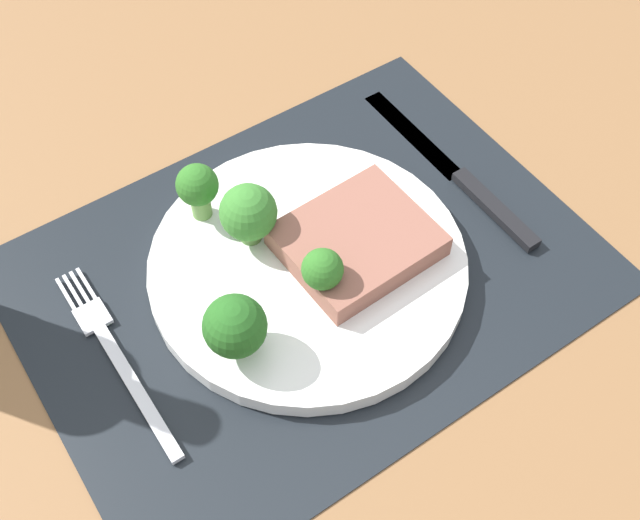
{
  "coord_description": "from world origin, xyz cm",
  "views": [
    {
      "loc": [
        -20.04,
        -31.21,
        53.87
      ],
      "look_at": [
        0.82,
        -0.57,
        1.9
      ],
      "focal_mm": 44.25,
      "sensor_mm": 36.0,
      "label": 1
    }
  ],
  "objects": [
    {
      "name": "fork",
      "position": [
        -16.62,
        1.42,
        0.55
      ],
      "size": [
        2.4,
        19.2,
        0.5
      ],
      "rotation": [
        0.0,
        0.0,
        -0.02
      ],
      "color": "silver",
      "rests_on": "placemat"
    },
    {
      "name": "ground_plane",
      "position": [
        0.0,
        0.0,
        -1.5
      ],
      "size": [
        140.0,
        110.0,
        3.0
      ],
      "primitive_type": "cube",
      "color": "brown"
    },
    {
      "name": "knife",
      "position": [
        16.99,
        0.53,
        0.6
      ],
      "size": [
        1.8,
        23.0,
        0.8
      ],
      "rotation": [
        0.0,
        0.0,
        -0.01
      ],
      "color": "black",
      "rests_on": "placemat"
    },
    {
      "name": "steak",
      "position": [
        3.94,
        -1.32,
        2.97
      ],
      "size": [
        11.91,
        10.37,
        2.13
      ],
      "primitive_type": "cube",
      "rotation": [
        0.0,
        0.0,
        0.04
      ],
      "color": "#8C5647",
      "rests_on": "plate"
    },
    {
      "name": "broccoli_near_steak",
      "position": [
        -2.58,
        4.56,
        5.06
      ],
      "size": [
        4.69,
        4.69,
        5.6
      ],
      "color": "#5B8942",
      "rests_on": "plate"
    },
    {
      "name": "placemat",
      "position": [
        0.0,
        0.0,
        0.15
      ],
      "size": [
        45.75,
        34.07,
        0.3
      ],
      "primitive_type": "cube",
      "color": "black",
      "rests_on": "ground_plane"
    },
    {
      "name": "plate",
      "position": [
        0.0,
        0.0,
        1.1
      ],
      "size": [
        26.02,
        26.02,
        1.6
      ],
      "primitive_type": "cylinder",
      "color": "white",
      "rests_on": "placemat"
    },
    {
      "name": "broccoli_center",
      "position": [
        -0.79,
        -3.27,
        4.78
      ],
      "size": [
        3.26,
        3.26,
        4.84
      ],
      "color": "#5B8942",
      "rests_on": "plate"
    },
    {
      "name": "broccoli_front_edge",
      "position": [
        -8.83,
        -3.9,
        5.1
      ],
      "size": [
        4.75,
        4.75,
        5.67
      ],
      "color": "#5B8942",
      "rests_on": "plate"
    },
    {
      "name": "broccoli_near_fork",
      "position": [
        -4.67,
        9.01,
        5.26
      ],
      "size": [
        3.52,
        3.52,
        5.44
      ],
      "color": "#6B994C",
      "rests_on": "plate"
    }
  ]
}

